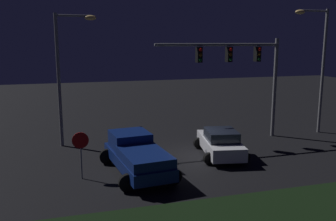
# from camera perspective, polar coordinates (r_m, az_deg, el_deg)

# --- Properties ---
(ground_plane) EXTENTS (80.00, 80.00, 0.00)m
(ground_plane) POSITION_cam_1_polar(r_m,az_deg,el_deg) (20.46, 4.07, -7.22)
(ground_plane) COLOR black
(grass_median) EXTENTS (25.47, 4.61, 0.10)m
(grass_median) POSITION_cam_1_polar(r_m,az_deg,el_deg) (13.94, 15.77, -16.30)
(grass_median) COLOR black
(grass_median) RESTS_ON ground_plane
(pickup_truck) EXTENTS (3.25, 5.58, 1.80)m
(pickup_truck) POSITION_cam_1_polar(r_m,az_deg,el_deg) (17.83, -4.99, -6.58)
(pickup_truck) COLOR navy
(pickup_truck) RESTS_ON ground_plane
(car_sedan) EXTENTS (2.99, 4.65, 1.51)m
(car_sedan) POSITION_cam_1_polar(r_m,az_deg,el_deg) (20.62, 8.16, -5.01)
(car_sedan) COLOR silver
(car_sedan) RESTS_ON ground_plane
(traffic_signal_gantry) EXTENTS (8.32, 0.56, 6.50)m
(traffic_signal_gantry) POSITION_cam_1_polar(r_m,az_deg,el_deg) (23.86, 11.54, 7.16)
(traffic_signal_gantry) COLOR slate
(traffic_signal_gantry) RESTS_ON ground_plane
(street_lamp_left) EXTENTS (2.43, 0.44, 7.92)m
(street_lamp_left) POSITION_cam_1_polar(r_m,az_deg,el_deg) (22.58, -15.58, 7.03)
(street_lamp_left) COLOR slate
(street_lamp_left) RESTS_ON ground_plane
(street_lamp_right) EXTENTS (2.56, 0.44, 8.43)m
(street_lamp_right) POSITION_cam_1_polar(r_m,az_deg,el_deg) (26.90, 22.34, 7.77)
(street_lamp_right) COLOR slate
(street_lamp_right) RESTS_ON ground_plane
(stop_sign) EXTENTS (0.76, 0.08, 2.23)m
(stop_sign) POSITION_cam_1_polar(r_m,az_deg,el_deg) (17.27, -13.48, -5.48)
(stop_sign) COLOR slate
(stop_sign) RESTS_ON ground_plane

